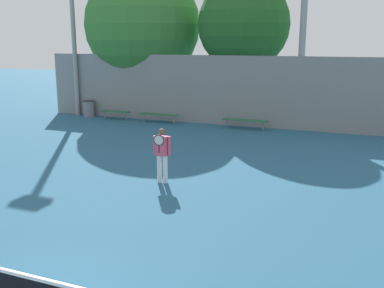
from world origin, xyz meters
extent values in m
cylinder|color=silver|center=(-0.97, 7.20, 0.41)|extent=(0.14, 0.14, 0.82)
cylinder|color=silver|center=(-0.79, 7.23, 0.41)|extent=(0.14, 0.14, 0.82)
cube|color=#DB4C6B|center=(-0.88, 7.22, 1.11)|extent=(0.35, 0.25, 0.57)
cylinder|color=#DB4C6B|center=(-1.09, 7.19, 1.11)|extent=(0.10, 0.10, 0.55)
cylinder|color=#DB4C6B|center=(-0.67, 7.25, 1.11)|extent=(0.10, 0.10, 0.55)
sphere|color=brown|center=(-0.88, 7.22, 1.51)|extent=(0.19, 0.19, 0.19)
cylinder|color=black|center=(-0.84, 6.94, 1.07)|extent=(0.03, 0.03, 0.22)
torus|color=black|center=(-0.84, 6.94, 1.33)|extent=(0.31, 0.07, 0.31)
cylinder|color=silver|center=(-0.84, 6.94, 1.33)|extent=(0.26, 0.05, 0.27)
cube|color=#28663D|center=(-8.05, 16.15, 0.42)|extent=(1.65, 0.40, 0.04)
cylinder|color=gray|center=(-8.71, 16.15, 0.20)|extent=(0.06, 0.06, 0.40)
cylinder|color=gray|center=(-7.39, 16.15, 0.20)|extent=(0.06, 0.06, 0.40)
cube|color=#28663D|center=(-5.48, 16.15, 0.42)|extent=(2.13, 0.40, 0.04)
cylinder|color=gray|center=(-6.33, 16.15, 0.20)|extent=(0.06, 0.06, 0.40)
cylinder|color=gray|center=(-4.63, 16.15, 0.20)|extent=(0.06, 0.06, 0.40)
cube|color=#28663D|center=(-0.94, 16.15, 0.42)|extent=(2.19, 0.40, 0.04)
cylinder|color=gray|center=(-1.82, 16.15, 0.20)|extent=(0.06, 0.06, 0.40)
cylinder|color=gray|center=(-0.07, 16.15, 0.20)|extent=(0.06, 0.06, 0.40)
cylinder|color=#939399|center=(-10.82, 16.65, 4.65)|extent=(0.24, 0.24, 9.30)
cylinder|color=#939399|center=(1.34, 17.37, 5.26)|extent=(0.30, 0.30, 10.53)
cylinder|color=gray|center=(-9.93, 16.45, 0.41)|extent=(0.59, 0.59, 0.83)
cylinder|color=#333338|center=(-9.93, 16.45, 0.85)|extent=(0.61, 0.61, 0.04)
cube|color=gray|center=(0.00, 16.84, 1.70)|extent=(24.66, 0.06, 3.39)
cylinder|color=brown|center=(-1.87, 18.75, 1.51)|extent=(0.49, 0.49, 3.02)
sphere|color=#235B23|center=(-1.87, 18.75, 4.90)|extent=(4.70, 4.70, 4.70)
cylinder|color=brown|center=(-7.89, 19.10, 1.17)|extent=(0.55, 0.55, 2.35)
sphere|color=#387A33|center=(-7.89, 19.10, 4.96)|extent=(6.52, 6.52, 6.52)
camera|label=1|loc=(4.73, -4.07, 4.02)|focal=42.00mm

